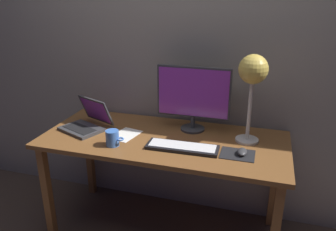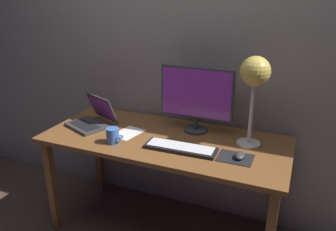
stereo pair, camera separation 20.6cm
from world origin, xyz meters
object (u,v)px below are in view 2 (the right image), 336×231
Objects in this scene: mouse at (240,155)px; coffee_mug at (113,136)px; monitor at (197,96)px; keyboard_main at (181,148)px; desk_lamp at (255,77)px; laptop at (94,117)px.

coffee_mug is (-0.78, -0.10, 0.03)m from mouse.
monitor is at bearing 142.00° from mouse.
mouse is (0.36, 0.02, 0.01)m from keyboard_main.
monitor reaches higher than mouse.
monitor is 0.89× the size of desk_lamp.
monitor is 0.42m from desk_lamp.
coffee_mug is at bearing -158.96° from desk_lamp.
monitor reaches higher than keyboard_main.
mouse reaches higher than keyboard_main.
keyboard_main is 0.73m from laptop.
keyboard_main is (0.01, -0.31, -0.24)m from monitor.
keyboard_main is at bearing 10.14° from coffee_mug.
laptop is at bearing -174.80° from desk_lamp.
monitor is 1.12× the size of keyboard_main.
monitor is 0.60m from coffee_mug.
desk_lamp is 5.81× the size of mouse.
monitor reaches higher than coffee_mug.
laptop is at bearing 143.93° from coffee_mug.
keyboard_main is 4.62× the size of mouse.
desk_lamp is at bearing 5.20° from laptop.
keyboard_main is 1.22× the size of laptop.
monitor is 0.75m from laptop.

